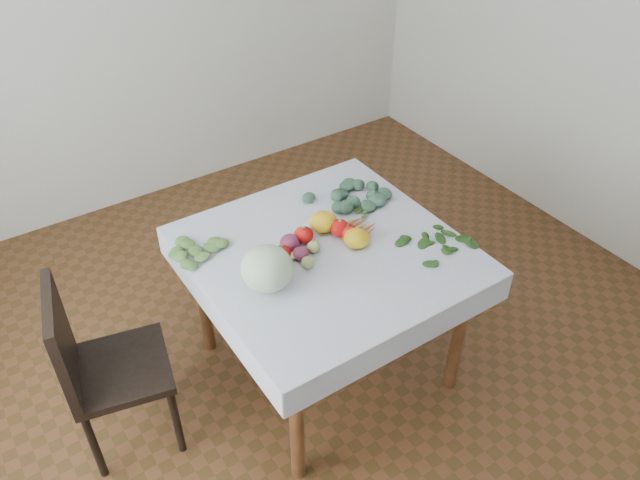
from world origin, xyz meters
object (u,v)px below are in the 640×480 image
object	(u,v)px
table	(327,267)
heirloom_back	(323,222)
carrot_bunch	(359,228)
chair	(97,362)
cabbage	(267,268)

from	to	relation	value
table	heirloom_back	distance (m)	0.21
heirloom_back	carrot_bunch	world-z (taller)	heirloom_back
chair	heirloom_back	distance (m)	1.13
heirloom_back	cabbage	bearing A→B (deg)	-154.13
table	chair	world-z (taller)	chair
heirloom_back	carrot_bunch	bearing A→B (deg)	-36.80
chair	cabbage	distance (m)	0.80
table	chair	size ratio (longest dim) A/B	1.14
cabbage	table	bearing A→B (deg)	10.93
table	cabbage	world-z (taller)	cabbage
chair	carrot_bunch	xyz separation A→B (m)	(1.22, -0.14, 0.27)
heirloom_back	table	bearing A→B (deg)	-117.12
cabbage	carrot_bunch	size ratio (longest dim) A/B	1.13
heirloom_back	carrot_bunch	size ratio (longest dim) A/B	0.68
carrot_bunch	chair	bearing A→B (deg)	173.51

